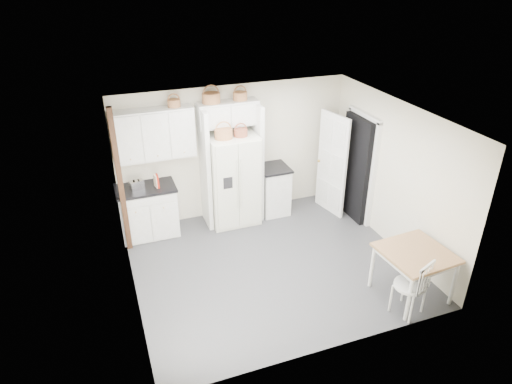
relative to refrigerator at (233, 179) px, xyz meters
name	(u,v)px	position (x,y,z in m)	size (l,w,h in m)	color
floor	(271,264)	(0.15, -1.64, -0.89)	(4.50, 4.50, 0.00)	#3B3C45
ceiling	(274,117)	(0.15, -1.64, 1.71)	(4.50, 4.50, 0.00)	white
wall_back	(234,151)	(0.15, 0.36, 0.41)	(4.50, 4.50, 0.00)	silver
wall_left	(126,223)	(-2.10, -1.64, 0.41)	(4.00, 4.00, 0.00)	silver
wall_right	(394,176)	(2.40, -1.64, 0.41)	(4.00, 4.00, 0.00)	silver
refrigerator	(233,179)	(0.00, 0.00, 0.00)	(0.92, 0.74, 1.77)	silver
base_cab_left	(148,212)	(-1.63, 0.06, -0.42)	(1.01, 0.64, 0.94)	silver
base_cab_right	(273,190)	(0.86, 0.06, -0.41)	(0.54, 0.65, 0.95)	silver
dining_table	(412,274)	(1.85, -3.09, -0.49)	(0.96, 0.96, 0.80)	olive
windsor_chair	(410,285)	(1.57, -3.39, -0.39)	(0.48, 0.44, 0.98)	silver
counter_left	(145,188)	(-1.63, 0.06, 0.07)	(1.05, 0.68, 0.04)	black
counter_right	(273,168)	(0.86, 0.06, 0.08)	(0.58, 0.69, 0.04)	black
toaster	(137,185)	(-1.77, 0.02, 0.18)	(0.24, 0.14, 0.17)	silver
cookbook_red	(158,181)	(-1.41, -0.02, 0.21)	(0.03, 0.16, 0.23)	#AE1D0D
cookbook_cream	(156,181)	(-1.43, -0.02, 0.21)	(0.03, 0.15, 0.23)	beige
basket_upper_c	(174,103)	(-0.96, 0.19, 1.53)	(0.22, 0.22, 0.13)	#996038
basket_bridge_a	(211,98)	(-0.30, 0.19, 1.55)	(0.32, 0.32, 0.18)	#996038
basket_bridge_b	(240,96)	(0.24, 0.19, 1.54)	(0.26, 0.26, 0.15)	#996038
basket_fridge_a	(224,134)	(-0.18, -0.10, 0.97)	(0.32, 0.32, 0.17)	#996038
basket_fridge_b	(241,133)	(0.14, -0.10, 0.95)	(0.25, 0.25, 0.13)	maroon
upper_cabinet	(154,134)	(-1.35, 0.19, 1.01)	(1.40, 0.34, 0.90)	silver
bridge_cabinet	(228,114)	(0.00, 0.19, 1.24)	(1.12, 0.34, 0.45)	silver
fridge_panel_left	(205,169)	(-0.51, 0.06, 0.26)	(0.08, 0.60, 2.30)	silver
fridge_panel_right	(257,162)	(0.51, 0.06, 0.26)	(0.08, 0.60, 2.30)	silver
trim_post	(120,183)	(-2.05, -0.29, 0.41)	(0.09, 0.09, 2.60)	black
doorway_void	(357,168)	(2.31, -0.64, 0.14)	(0.18, 0.85, 2.05)	black
door_slab	(332,164)	(1.95, -0.30, 0.14)	(0.80, 0.04, 2.05)	white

